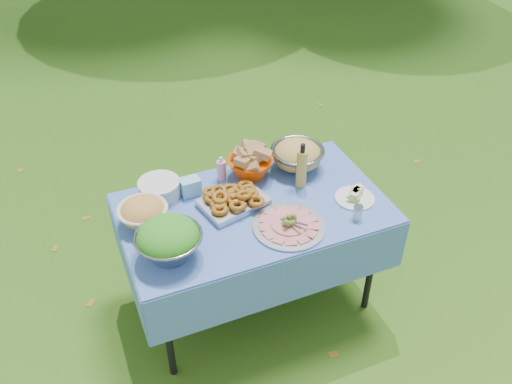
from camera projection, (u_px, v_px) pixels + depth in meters
ground at (254, 299)px, 3.46m from camera, size 80.00×80.00×0.00m
picnic_table at (254, 256)px, 3.23m from camera, size 1.46×0.86×0.76m
salad_bowl at (169, 240)px, 2.62m from camera, size 0.41×0.41×0.22m
pasta_bowl_white at (143, 212)px, 2.84m from camera, size 0.27×0.27×0.15m
plate_stack at (159, 188)px, 3.05m from camera, size 0.30×0.30×0.10m
wipes_box at (190, 187)px, 3.06m from camera, size 0.11×0.09×0.10m
sanitizer_bottle at (221, 168)px, 3.15m from camera, size 0.06×0.06×0.15m
bread_bowl at (250, 163)px, 3.17m from camera, size 0.34×0.34×0.18m
pasta_bowl_steel at (297, 155)px, 3.25m from camera, size 0.43×0.43×0.17m
fried_tray at (233, 200)px, 2.98m from camera, size 0.40×0.32×0.08m
charcuterie_platter at (289, 221)px, 2.83m from camera, size 0.41×0.41×0.09m
oil_bottle at (302, 165)px, 3.06m from camera, size 0.08×0.08×0.28m
cheese_plate at (355, 195)px, 3.03m from camera, size 0.24×0.24×0.06m
shaker at (358, 212)px, 2.89m from camera, size 0.07×0.07×0.08m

